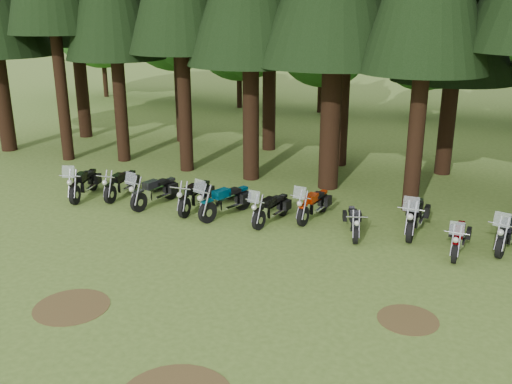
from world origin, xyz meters
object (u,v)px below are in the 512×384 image
motorcycle_1 (121,185)px  motorcycle_3 (195,197)px  motorcycle_6 (313,205)px  motorcycle_7 (353,223)px  motorcycle_5 (271,209)px  motorcycle_8 (415,217)px  motorcycle_0 (84,184)px  motorcycle_2 (155,192)px  motorcycle_4 (225,202)px  motorcycle_10 (508,233)px  motorcycle_9 (458,239)px

motorcycle_1 → motorcycle_3: 3.26m
motorcycle_6 → motorcycle_7: size_ratio=1.20×
motorcycle_5 → motorcycle_6: bearing=46.8°
motorcycle_8 → motorcycle_6: bearing=-179.0°
motorcycle_0 → motorcycle_2: 2.96m
motorcycle_3 → motorcycle_7: size_ratio=1.25×
motorcycle_2 → motorcycle_4: size_ratio=0.98×
motorcycle_4 → motorcycle_0: bearing=-158.9°
motorcycle_10 → motorcycle_8: bearing=-170.9°
motorcycle_3 → motorcycle_6: size_ratio=1.04×
motorcycle_0 → motorcycle_10: (14.60, 0.92, -0.02)m
motorcycle_3 → motorcycle_8: size_ratio=0.95×
motorcycle_5 → motorcycle_6: motorcycle_6 is taller
motorcycle_1 → motorcycle_3: (3.26, -0.23, 0.02)m
motorcycle_0 → motorcycle_6: 8.64m
motorcycle_2 → motorcycle_9: size_ratio=1.14×
motorcycle_5 → motorcycle_6: size_ratio=0.97×
motorcycle_6 → motorcycle_8: 3.32m
motorcycle_3 → motorcycle_6: bearing=8.5°
motorcycle_10 → motorcycle_2: bearing=-162.8°
motorcycle_9 → motorcycle_0: bearing=-178.2°
motorcycle_0 → motorcycle_3: motorcycle_0 is taller
motorcycle_6 → motorcycle_8: (3.32, 0.03, 0.04)m
motorcycle_10 → motorcycle_4: bearing=-161.6°
motorcycle_6 → motorcycle_10: size_ratio=0.98×
motorcycle_9 → motorcycle_3: bearing=179.5°
motorcycle_0 → motorcycle_1: (1.26, 0.59, -0.04)m
motorcycle_6 → motorcycle_8: size_ratio=0.92×
motorcycle_1 → motorcycle_8: (10.63, 0.55, 0.05)m
motorcycle_7 → motorcycle_4: bearing=162.0°
motorcycle_3 → motorcycle_10: bearing=1.2°
motorcycle_9 → motorcycle_4: bearing=-179.6°
motorcycle_2 → motorcycle_5: (4.45, 0.01, -0.04)m
motorcycle_4 → motorcycle_8: 6.21m
motorcycle_0 → motorcycle_4: bearing=-13.9°
motorcycle_0 → motorcycle_4: size_ratio=1.00×
motorcycle_5 → motorcycle_9: size_ratio=1.06×
motorcycle_2 → motorcycle_10: motorcycle_2 is taller
motorcycle_4 → motorcycle_7: bearing=19.5°
motorcycle_10 → motorcycle_3: bearing=-163.0°
motorcycle_1 → motorcycle_2: bearing=-17.3°
motorcycle_3 → motorcycle_5: bearing=-4.4°
motorcycle_3 → motorcycle_6: (4.06, 0.75, -0.01)m
motorcycle_3 → motorcycle_5: 2.89m
motorcycle_6 → motorcycle_10: motorcycle_10 is taller
motorcycle_4 → motorcycle_7: motorcycle_4 is taller
motorcycle_0 → motorcycle_2: bearing=-11.4°
motorcycle_1 → motorcycle_4: 4.51m
motorcycle_4 → motorcycle_10: size_ratio=1.05×
motorcycle_2 → motorcycle_3: (1.56, 0.14, -0.01)m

